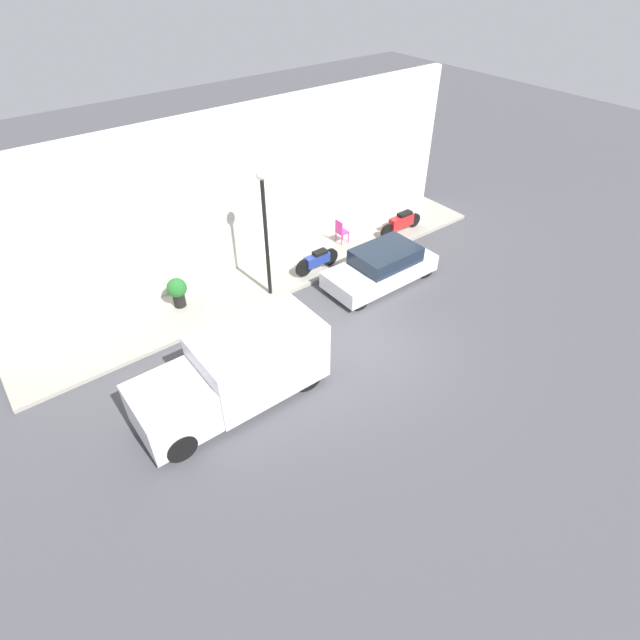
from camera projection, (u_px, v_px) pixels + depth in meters
name	position (u px, v px, depth m)	size (l,w,h in m)	color
ground_plane	(364.00, 348.00, 14.71)	(60.00, 60.00, 0.00)	#47474C
sidewalk	(276.00, 275.00, 17.58)	(2.35, 17.54, 0.12)	gray
building_facade	(249.00, 191.00, 16.70)	(0.30, 17.54, 5.53)	silver
parked_car	(382.00, 267.00, 17.03)	(1.72, 3.95, 1.25)	silver
delivery_van	(234.00, 372.00, 12.54)	(1.88, 4.92, 1.91)	silver
motorcycle_red	(401.00, 222.00, 19.61)	(0.30, 2.08, 0.81)	#B21E1E
motorcycle_blue	(317.00, 260.00, 17.47)	(0.30, 1.80, 0.75)	navy
streetlamp	(265.00, 216.00, 14.89)	(0.33, 0.33, 4.28)	black
potted_plant	(177.00, 290.00, 15.75)	(0.63, 0.63, 1.01)	black
cafe_chair	(341.00, 231.00, 18.90)	(0.40, 0.40, 0.94)	#D8338C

